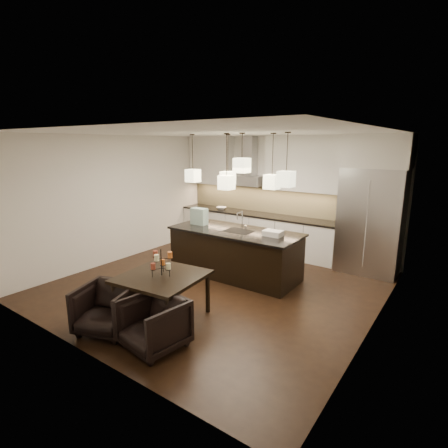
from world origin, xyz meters
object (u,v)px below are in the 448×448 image
Objects in this scene: armchair_right at (154,324)px; dining_table at (163,297)px; refrigerator at (371,221)px; armchair_left at (107,308)px; island_body at (235,254)px.

dining_table is at bearing 135.16° from armchair_right.
armchair_left is at bearing -117.41° from refrigerator.
armchair_right is (0.49, -0.64, -0.01)m from dining_table.
refrigerator is 2.84× the size of armchair_left.
dining_table is 1.55× the size of armchair_right.
armchair_left is (-2.40, -4.62, -0.73)m from refrigerator.
dining_table reaches higher than armchair_right.
dining_table is 0.82m from armchair_left.
island_body is at bearing 109.89° from armchair_right.
refrigerator is at bearing 38.83° from island_body.
island_body is 2.84m from armchair_right.
armchair_left is 0.86m from armchair_right.
refrigerator is 1.86× the size of dining_table.
dining_table is 1.53× the size of armchair_left.
armchair_left reaches higher than armchair_right.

